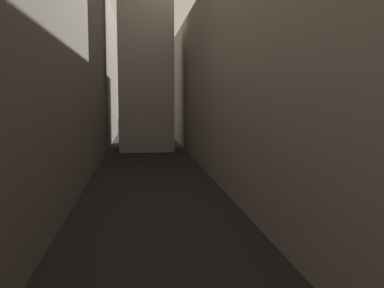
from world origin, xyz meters
The scene contains 3 objects.
ground_plane centered at (0.00, 48.00, 0.00)m, with size 264.00×264.00×0.00m, color black.
building_block_left centered at (-11.10, 50.00, 11.77)m, with size 11.20×108.00×23.54m, color #60594F.
building_block_right centered at (11.24, 50.00, 9.16)m, with size 11.48×108.00×18.31m, color gray.
Camera 1 is at (-1.08, 10.22, 7.16)m, focal length 41.01 mm.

